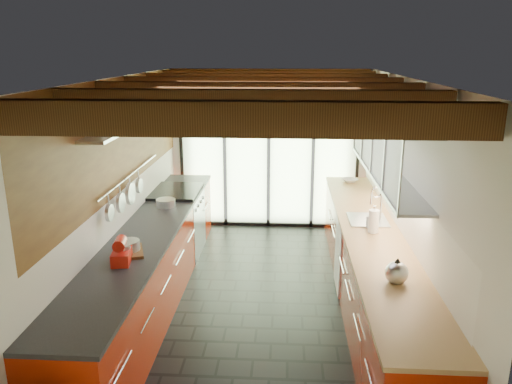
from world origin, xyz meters
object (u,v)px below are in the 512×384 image
soap_bottle (371,220)px  bowl (350,180)px  stand_mixer (122,252)px  kettle (397,271)px  paper_towel (374,222)px

soap_bottle → bowl: (0.00, 2.06, -0.07)m
stand_mixer → soap_bottle: stand_mixer is taller
kettle → soap_bottle: bearing=90.0°
paper_towel → soap_bottle: (0.00, 0.14, -0.03)m
stand_mixer → paper_towel: (2.54, 0.96, 0.03)m
stand_mixer → kettle: stand_mixer is taller
paper_towel → bowl: (0.00, 2.20, -0.10)m
kettle → bowl: 3.44m
paper_towel → bowl: paper_towel is taller
soap_bottle → paper_towel: bearing=-90.0°
soap_bottle → bowl: bearing=90.0°
soap_bottle → bowl: size_ratio=0.84×
paper_towel → soap_bottle: 0.14m
paper_towel → bowl: size_ratio=1.32×
kettle → paper_towel: size_ratio=0.91×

